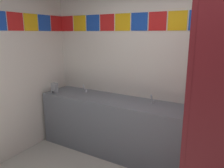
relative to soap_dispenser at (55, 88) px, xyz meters
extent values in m
cube|color=silver|center=(1.80, 0.50, 0.48)|extent=(4.01, 0.08, 2.80)
cube|color=red|center=(-0.07, 0.46, 1.03)|extent=(0.25, 0.01, 0.25)
cube|color=yellow|center=(0.20, 0.46, 1.03)|extent=(0.25, 0.01, 0.25)
cube|color=#1947B7|center=(0.46, 0.46, 1.03)|extent=(0.25, 0.01, 0.25)
cube|color=red|center=(0.73, 0.46, 1.03)|extent=(0.25, 0.01, 0.25)
cube|color=yellow|center=(1.00, 0.46, 1.03)|extent=(0.25, 0.01, 0.25)
cube|color=#1947B7|center=(1.27, 0.46, 1.03)|extent=(0.25, 0.01, 0.25)
cube|color=red|center=(1.53, 0.46, 1.03)|extent=(0.25, 0.01, 0.25)
cube|color=yellow|center=(1.80, 0.46, 1.03)|extent=(0.25, 0.01, 0.25)
cube|color=#1947B7|center=(2.07, 0.46, 1.03)|extent=(0.25, 0.01, 0.25)
cube|color=red|center=(2.34, 0.46, 1.03)|extent=(0.25, 0.01, 0.25)
cube|color=red|center=(-0.20, -0.47, 1.03)|extent=(0.01, 0.25, 0.25)
cube|color=yellow|center=(-0.20, -0.20, 1.03)|extent=(0.01, 0.25, 0.25)
cube|color=#1947B7|center=(-0.20, 0.06, 1.03)|extent=(0.01, 0.25, 0.25)
cube|color=red|center=(-0.20, 0.33, 1.03)|extent=(0.01, 0.25, 0.25)
cube|color=slate|center=(1.00, 0.17, -0.50)|extent=(2.31, 0.58, 0.85)
cube|color=slate|center=(1.00, 0.45, -0.12)|extent=(2.31, 0.03, 0.08)
cylinder|color=white|center=(0.42, 0.14, -0.13)|extent=(0.34, 0.34, 0.10)
cylinder|color=white|center=(1.58, 0.14, -0.13)|extent=(0.34, 0.34, 0.10)
cylinder|color=silver|center=(0.42, 0.28, -0.05)|extent=(0.04, 0.04, 0.05)
cylinder|color=silver|center=(0.42, 0.23, 0.02)|extent=(0.02, 0.06, 0.09)
cylinder|color=silver|center=(1.58, 0.28, -0.05)|extent=(0.04, 0.04, 0.05)
cylinder|color=silver|center=(1.58, 0.23, 0.02)|extent=(0.02, 0.06, 0.09)
cube|color=gray|center=(0.00, 0.00, 0.00)|extent=(0.09, 0.07, 0.16)
cylinder|color=black|center=(0.00, -0.04, -0.06)|extent=(0.02, 0.02, 0.03)
cube|color=maroon|center=(2.28, -0.28, 0.17)|extent=(0.04, 1.49, 2.19)
cylinder|color=silver|center=(2.30, -1.00, 0.28)|extent=(0.02, 0.02, 0.10)
camera|label=1|loc=(2.55, -2.52, 0.87)|focal=35.06mm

